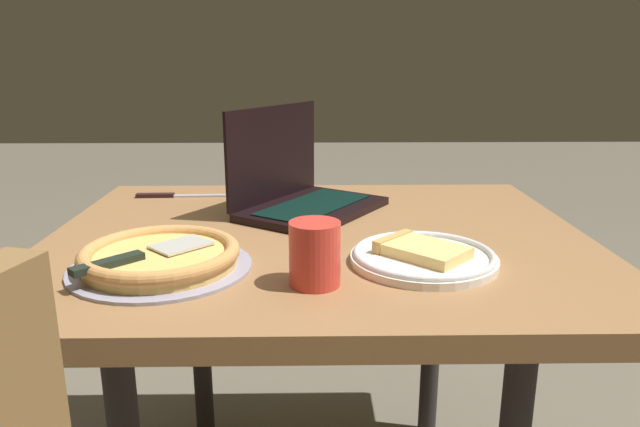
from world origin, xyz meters
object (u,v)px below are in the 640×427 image
object	(u,v)px
dining_table	(318,266)
table_knife	(172,196)
laptop	(300,189)
pizza_plate	(423,256)
drink_cup	(315,253)
pizza_tray	(160,257)

from	to	relation	value
dining_table	table_knife	distance (m)	0.50
dining_table	laptop	distance (m)	0.23
pizza_plate	table_knife	size ratio (longest dim) A/B	1.13
dining_table	table_knife	size ratio (longest dim) A/B	4.76
table_knife	drink_cup	bearing A→B (deg)	-58.50
pizza_tray	dining_table	bearing A→B (deg)	35.96
pizza_plate	pizza_tray	bearing A→B (deg)	-177.26
laptop	pizza_plate	distance (m)	0.43
pizza_tray	table_knife	size ratio (longest dim) A/B	1.35
pizza_plate	drink_cup	xyz separation A→B (m)	(-0.19, -0.10, 0.04)
dining_table	pizza_tray	distance (m)	0.35
pizza_plate	table_knife	distance (m)	0.75
pizza_tray	drink_cup	distance (m)	0.28
laptop	pizza_tray	size ratio (longest dim) A/B	1.30
laptop	pizza_tray	world-z (taller)	laptop
laptop	drink_cup	size ratio (longest dim) A/B	3.87
laptop	drink_cup	distance (m)	0.46
laptop	pizza_tray	bearing A→B (deg)	-121.51
table_knife	drink_cup	xyz separation A→B (m)	(0.37, -0.60, 0.05)
laptop	pizza_plate	bearing A→B (deg)	-58.03
table_knife	pizza_tray	bearing A→B (deg)	-79.34
pizza_tray	drink_cup	bearing A→B (deg)	-15.61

